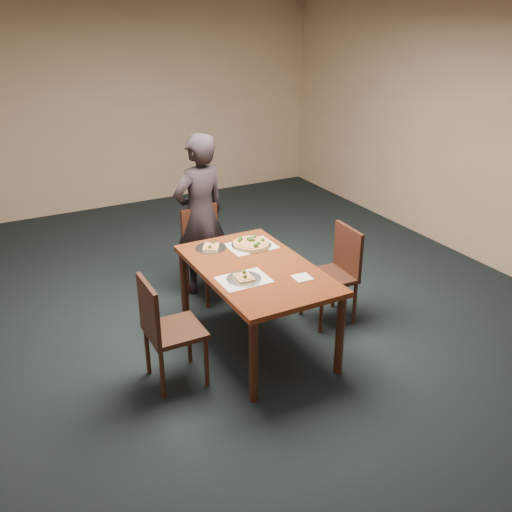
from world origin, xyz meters
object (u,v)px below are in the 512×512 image
chair_right (337,269)px  diner (200,215)px  dining_table (256,277)px  pizza_pan (251,243)px  chair_far (206,247)px  chair_left (165,326)px  slice_plate_near (244,278)px  slice_plate_far (211,247)px

chair_right → diner: bearing=-140.4°
dining_table → chair_right: bearing=3.1°
pizza_pan → dining_table: bearing=-112.4°
diner → pizza_pan: bearing=88.2°
chair_far → dining_table: bearing=-101.4°
chair_right → pizza_pan: (-0.70, 0.37, 0.26)m
dining_table → pizza_pan: pizza_pan is taller
dining_table → diner: size_ratio=0.91×
dining_table → chair_left: bearing=-169.4°
chair_far → pizza_pan: 0.74m
dining_table → slice_plate_near: bearing=-140.4°
chair_left → dining_table: bearing=-79.2°
chair_left → slice_plate_far: 1.02m
pizza_pan → slice_plate_far: pizza_pan is taller
pizza_pan → slice_plate_far: bearing=161.6°
slice_plate_near → slice_plate_far: (0.02, 0.69, -0.00)m
dining_table → diner: (0.01, 1.21, 0.16)m
dining_table → slice_plate_near: 0.28m
diner → slice_plate_far: bearing=61.5°
slice_plate_near → chair_left: bearing=-179.9°
dining_table → slice_plate_near: size_ratio=5.36×
chair_far → chair_left: same height
slice_plate_near → slice_plate_far: bearing=88.2°
chair_left → slice_plate_near: size_ratio=3.25×
chair_far → slice_plate_near: (-0.21, -1.25, 0.25)m
chair_right → slice_plate_far: (-1.05, 0.48, 0.25)m
diner → pizza_pan: 0.81m
chair_left → pizza_pan: bearing=-60.9°
chair_left → slice_plate_far: chair_left is taller
diner → slice_plate_near: 1.39m
diner → pizza_pan: diner is taller
chair_far → chair_right: bearing=-61.2°
chair_left → diner: 1.66m
diner → pizza_pan: size_ratio=4.54×
chair_far → chair_right: same height
chair_left → slice_plate_far: bearing=-45.2°
chair_far → slice_plate_near: size_ratio=3.25×
slice_plate_near → dining_table: bearing=39.6°
chair_left → slice_plate_near: 0.73m
chair_far → slice_plate_far: chair_far is taller
dining_table → chair_left: 0.91m
chair_right → slice_plate_far: size_ratio=3.25×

